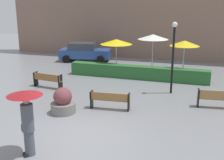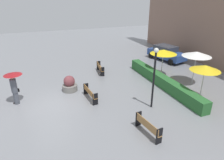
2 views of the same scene
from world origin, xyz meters
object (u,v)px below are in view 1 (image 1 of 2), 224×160
Objects in this scene: bench_far_right at (217,98)px; parked_car at (85,52)px; lamp_post at (173,50)px; patio_umbrella_yellow at (116,42)px; patio_umbrella_white at (153,37)px; bench_mid_center at (110,99)px; bench_far_left at (47,79)px; patio_umbrella_yellow_far at (185,43)px; planter_pot at (63,102)px; pedestrian_with_umbrella at (27,112)px.

parked_car is (-10.32, 8.38, 0.31)m from bench_far_right.
parked_car is (-8.04, 6.73, -1.54)m from lamp_post.
patio_umbrella_yellow is 2.69m from patio_umbrella_white.
bench_far_left is (-4.57, 2.21, 0.01)m from bench_mid_center.
parked_car is at bearing 159.46° from patio_umbrella_yellow_far.
bench_far_right is 0.68× the size of patio_umbrella_white.
patio_umbrella_yellow is at bearing 60.35° from bench_far_left.
bench_far_left is at bearing -170.55° from lamp_post.
planter_pot is 8.18m from patio_umbrella_yellow.
patio_umbrella_yellow is at bearing -149.66° from patio_umbrella_white.
bench_mid_center is 0.88× the size of pedestrian_with_umbrella.
lamp_post is at bearing 65.69° from pedestrian_with_umbrella.
bench_far_left is 8.15m from patio_umbrella_white.
bench_far_right is 0.40× the size of parked_car.
patio_umbrella_yellow_far is 0.55× the size of parked_car.
bench_far_right is at bearing 20.13° from bench_mid_center.
bench_far_right is at bearing -57.40° from patio_umbrella_white.
patio_umbrella_white is at bearing 82.73° from pedestrian_with_umbrella.
bench_mid_center is at bearing -93.11° from patio_umbrella_white.
patio_umbrella_yellow is (-4.26, 3.60, -0.17)m from lamp_post.
planter_pot is at bearing 100.41° from pedestrian_with_umbrella.
lamp_post is (-2.28, 1.65, 1.85)m from bench_far_right.
planter_pot is at bearing -89.93° from patio_umbrella_yellow.
patio_umbrella_yellow_far is at bearing -0.12° from patio_umbrella_yellow.
patio_umbrella_yellow is 4.59m from patio_umbrella_yellow_far.
pedestrian_with_umbrella is 3.74m from planter_pot.
planter_pot is 0.49× the size of patio_umbrella_yellow.
bench_mid_center is 0.99× the size of bench_far_left.
patio_umbrella_white reaches higher than planter_pot.
bench_far_right is 0.73× the size of patio_umbrella_yellow_far.
bench_far_right is at bearing -35.98° from lamp_post.
patio_umbrella_yellow_far is at bearing 84.72° from lamp_post.
parked_car is at bearing 140.91° from bench_far_right.
bench_far_left is 4.24m from planter_pot.
pedestrian_with_umbrella is 1.83× the size of planter_pot.
bench_mid_center is at bearing -75.07° from patio_umbrella_yellow.
bench_mid_center is 0.72× the size of patio_umbrella_white.
patio_umbrella_white reaches higher than bench_mid_center.
patio_umbrella_white is (-4.23, 6.61, 1.95)m from bench_far_right.
pedestrian_with_umbrella is (3.37, -6.80, 0.95)m from bench_far_left.
lamp_post reaches higher than pedestrian_with_umbrella.
bench_mid_center is at bearing -60.81° from parked_car.
pedestrian_with_umbrella is at bearing -114.31° from lamp_post.
patio_umbrella_white is at bearing 111.47° from lamp_post.
patio_umbrella_yellow is at bearing 93.28° from pedestrian_with_umbrella.
bench_far_left is 0.72× the size of patio_umbrella_white.
patio_umbrella_yellow_far is (4.59, -0.01, 0.09)m from patio_umbrella_yellow.
lamp_post reaches higher than bench_far_right.
parked_car is (-6.09, 1.77, -1.64)m from patio_umbrella_white.
pedestrian_with_umbrella is 12.23m from patio_umbrella_yellow_far.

